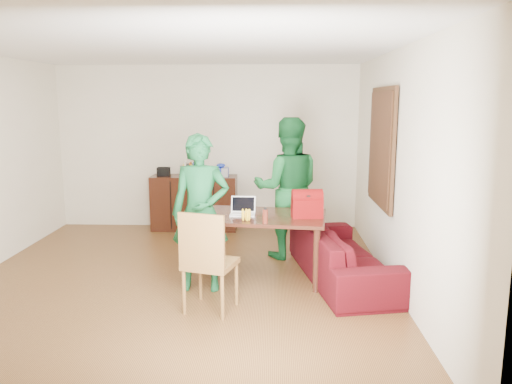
{
  "coord_description": "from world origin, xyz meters",
  "views": [
    {
      "loc": [
        1.12,
        -5.57,
        2.13
      ],
      "look_at": [
        0.9,
        0.45,
        1.02
      ],
      "focal_mm": 35.0,
      "sensor_mm": 36.0,
      "label": 1
    }
  ],
  "objects_px": {
    "table": "(255,223)",
    "person_near": "(201,213)",
    "person_far": "(287,188)",
    "laptop": "(243,212)",
    "sofa": "(343,254)",
    "red_bag": "(307,206)",
    "bottle": "(265,215)",
    "chair": "(210,281)"
  },
  "relations": [
    {
      "from": "table",
      "to": "person_near",
      "type": "bearing_deg",
      "value": -139.41
    },
    {
      "from": "person_far",
      "to": "laptop",
      "type": "bearing_deg",
      "value": 55.33
    },
    {
      "from": "laptop",
      "to": "sofa",
      "type": "relative_size",
      "value": 0.14
    },
    {
      "from": "person_near",
      "to": "laptop",
      "type": "relative_size",
      "value": 5.94
    },
    {
      "from": "red_bag",
      "to": "person_near",
      "type": "bearing_deg",
      "value": -171.1
    },
    {
      "from": "table",
      "to": "bottle",
      "type": "distance_m",
      "value": 0.47
    },
    {
      "from": "laptop",
      "to": "person_near",
      "type": "bearing_deg",
      "value": -139.04
    },
    {
      "from": "red_bag",
      "to": "chair",
      "type": "bearing_deg",
      "value": -144.13
    },
    {
      "from": "laptop",
      "to": "red_bag",
      "type": "bearing_deg",
      "value": -4.86
    },
    {
      "from": "table",
      "to": "person_near",
      "type": "relative_size",
      "value": 0.99
    },
    {
      "from": "laptop",
      "to": "sofa",
      "type": "xyz_separation_m",
      "value": [
        1.2,
        -0.01,
        -0.51
      ]
    },
    {
      "from": "laptop",
      "to": "red_bag",
      "type": "distance_m",
      "value": 0.77
    },
    {
      "from": "table",
      "to": "person_near",
      "type": "xyz_separation_m",
      "value": [
        -0.6,
        -0.4,
        0.21
      ]
    },
    {
      "from": "person_far",
      "to": "bottle",
      "type": "relative_size",
      "value": 10.76
    },
    {
      "from": "person_near",
      "to": "person_far",
      "type": "height_order",
      "value": "person_far"
    },
    {
      "from": "chair",
      "to": "red_bag",
      "type": "relative_size",
      "value": 2.99
    },
    {
      "from": "chair",
      "to": "sofa",
      "type": "xyz_separation_m",
      "value": [
        1.48,
        0.97,
        0.0
      ]
    },
    {
      "from": "person_far",
      "to": "bottle",
      "type": "height_order",
      "value": "person_far"
    },
    {
      "from": "person_near",
      "to": "red_bag",
      "type": "distance_m",
      "value": 1.24
    },
    {
      "from": "bottle",
      "to": "red_bag",
      "type": "relative_size",
      "value": 0.5
    },
    {
      "from": "table",
      "to": "person_far",
      "type": "bearing_deg",
      "value": 70.55
    },
    {
      "from": "person_far",
      "to": "red_bag",
      "type": "bearing_deg",
      "value": 100.86
    },
    {
      "from": "table",
      "to": "bottle",
      "type": "xyz_separation_m",
      "value": [
        0.12,
        -0.41,
        0.19
      ]
    },
    {
      "from": "table",
      "to": "red_bag",
      "type": "distance_m",
      "value": 0.66
    },
    {
      "from": "bottle",
      "to": "person_far",
      "type": "bearing_deg",
      "value": 77.25
    },
    {
      "from": "chair",
      "to": "person_far",
      "type": "xyz_separation_m",
      "value": [
        0.83,
        1.83,
        0.65
      ]
    },
    {
      "from": "chair",
      "to": "person_far",
      "type": "bearing_deg",
      "value": 81.92
    },
    {
      "from": "laptop",
      "to": "table",
      "type": "bearing_deg",
      "value": 10.62
    },
    {
      "from": "chair",
      "to": "person_near",
      "type": "bearing_deg",
      "value": 122.4
    },
    {
      "from": "chair",
      "to": "red_bag",
      "type": "xyz_separation_m",
      "value": [
        1.03,
        0.9,
        0.6
      ]
    },
    {
      "from": "sofa",
      "to": "laptop",
      "type": "bearing_deg",
      "value": 79.06
    },
    {
      "from": "person_near",
      "to": "bottle",
      "type": "bearing_deg",
      "value": -1.16
    },
    {
      "from": "chair",
      "to": "laptop",
      "type": "height_order",
      "value": "chair"
    },
    {
      "from": "table",
      "to": "person_far",
      "type": "distance_m",
      "value": 0.96
    },
    {
      "from": "red_bag",
      "to": "person_far",
      "type": "bearing_deg",
      "value": 97.21
    },
    {
      "from": "chair",
      "to": "person_near",
      "type": "relative_size",
      "value": 0.6
    },
    {
      "from": "person_near",
      "to": "person_far",
      "type": "relative_size",
      "value": 0.93
    },
    {
      "from": "table",
      "to": "sofa",
      "type": "distance_m",
      "value": 1.11
    },
    {
      "from": "person_near",
      "to": "bottle",
      "type": "relative_size",
      "value": 9.99
    },
    {
      "from": "person_far",
      "to": "red_bag",
      "type": "height_order",
      "value": "person_far"
    },
    {
      "from": "laptop",
      "to": "chair",
      "type": "bearing_deg",
      "value": -104.95
    },
    {
      "from": "chair",
      "to": "sofa",
      "type": "height_order",
      "value": "chair"
    }
  ]
}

